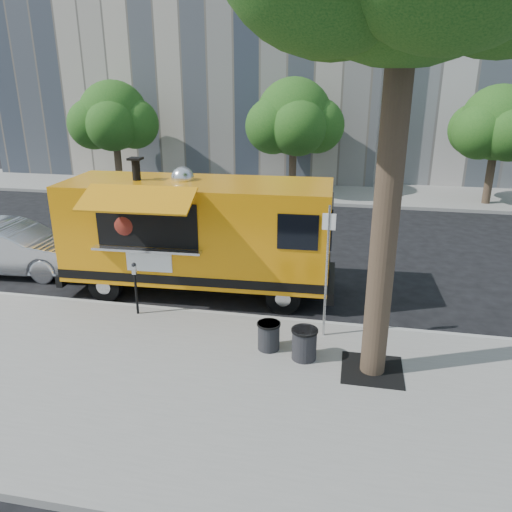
{
  "coord_description": "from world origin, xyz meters",
  "views": [
    {
      "loc": [
        2.0,
        -11.62,
        5.65
      ],
      "look_at": [
        -0.31,
        0.0,
        1.36
      ],
      "focal_mm": 35.0,
      "sensor_mm": 36.0,
      "label": 1
    }
  ],
  "objects_px": {
    "far_tree_c": "(498,123)",
    "trash_bin_left": "(304,343)",
    "far_tree_a": "(114,116)",
    "sedan": "(11,248)",
    "parking_meter": "(135,282)",
    "trash_bin_right": "(269,335)",
    "food_truck": "(197,233)",
    "sign_post": "(327,265)",
    "far_tree_b": "(294,117)"
  },
  "relations": [
    {
      "from": "trash_bin_right",
      "to": "trash_bin_left",
      "type": "bearing_deg",
      "value": -17.15
    },
    {
      "from": "parking_meter",
      "to": "trash_bin_right",
      "type": "bearing_deg",
      "value": -16.57
    },
    {
      "from": "sign_post",
      "to": "parking_meter",
      "type": "distance_m",
      "value": 4.64
    },
    {
      "from": "far_tree_a",
      "to": "food_truck",
      "type": "relative_size",
      "value": 0.72
    },
    {
      "from": "food_truck",
      "to": "sedan",
      "type": "distance_m",
      "value": 6.04
    },
    {
      "from": "far_tree_b",
      "to": "sedan",
      "type": "relative_size",
      "value": 1.17
    },
    {
      "from": "far_tree_a",
      "to": "trash_bin_right",
      "type": "relative_size",
      "value": 8.84
    },
    {
      "from": "sign_post",
      "to": "trash_bin_left",
      "type": "distance_m",
      "value": 1.75
    },
    {
      "from": "far_tree_c",
      "to": "parking_meter",
      "type": "height_order",
      "value": "far_tree_c"
    },
    {
      "from": "food_truck",
      "to": "trash_bin_right",
      "type": "xyz_separation_m",
      "value": [
        2.47,
        -2.94,
        -1.23
      ]
    },
    {
      "from": "far_tree_b",
      "to": "parking_meter",
      "type": "bearing_deg",
      "value": -98.1
    },
    {
      "from": "trash_bin_left",
      "to": "trash_bin_right",
      "type": "xyz_separation_m",
      "value": [
        -0.78,
        0.24,
        -0.03
      ]
    },
    {
      "from": "far_tree_a",
      "to": "sedan",
      "type": "distance_m",
      "value": 12.0
    },
    {
      "from": "far_tree_a",
      "to": "trash_bin_right",
      "type": "bearing_deg",
      "value": -54.57
    },
    {
      "from": "parking_meter",
      "to": "food_truck",
      "type": "distance_m",
      "value": 2.27
    },
    {
      "from": "sign_post",
      "to": "food_truck",
      "type": "xyz_separation_m",
      "value": [
        -3.58,
        2.12,
        -0.14
      ]
    },
    {
      "from": "far_tree_c",
      "to": "food_truck",
      "type": "xyz_separation_m",
      "value": [
        -10.03,
        -11.83,
        -2.01
      ]
    },
    {
      "from": "far_tree_c",
      "to": "trash_bin_left",
      "type": "relative_size",
      "value": 7.85
    },
    {
      "from": "sedan",
      "to": "trash_bin_left",
      "type": "bearing_deg",
      "value": -114.78
    },
    {
      "from": "far_tree_b",
      "to": "food_truck",
      "type": "bearing_deg",
      "value": -94.87
    },
    {
      "from": "far_tree_c",
      "to": "parking_meter",
      "type": "bearing_deg",
      "value": -128.66
    },
    {
      "from": "sign_post",
      "to": "parking_meter",
      "type": "relative_size",
      "value": 2.25
    },
    {
      "from": "far_tree_b",
      "to": "trash_bin_right",
      "type": "height_order",
      "value": "far_tree_b"
    },
    {
      "from": "far_tree_b",
      "to": "food_truck",
      "type": "xyz_separation_m",
      "value": [
        -1.03,
        -12.13,
        -2.13
      ]
    },
    {
      "from": "far_tree_a",
      "to": "food_truck",
      "type": "height_order",
      "value": "far_tree_a"
    },
    {
      "from": "far_tree_a",
      "to": "food_truck",
      "type": "xyz_separation_m",
      "value": [
        7.97,
        -11.73,
        -2.07
      ]
    },
    {
      "from": "food_truck",
      "to": "far_tree_c",
      "type": "bearing_deg",
      "value": 47.49
    },
    {
      "from": "far_tree_c",
      "to": "trash_bin_right",
      "type": "distance_m",
      "value": 16.91
    },
    {
      "from": "food_truck",
      "to": "trash_bin_left",
      "type": "bearing_deg",
      "value": -46.57
    },
    {
      "from": "far_tree_c",
      "to": "trash_bin_left",
      "type": "distance_m",
      "value": 16.78
    },
    {
      "from": "parking_meter",
      "to": "trash_bin_left",
      "type": "height_order",
      "value": "parking_meter"
    },
    {
      "from": "far_tree_a",
      "to": "parking_meter",
      "type": "relative_size",
      "value": 4.01
    },
    {
      "from": "far_tree_b",
      "to": "parking_meter",
      "type": "xyz_separation_m",
      "value": [
        -2.0,
        -14.05,
        -2.85
      ]
    },
    {
      "from": "far_tree_b",
      "to": "food_truck",
      "type": "distance_m",
      "value": 12.36
    },
    {
      "from": "food_truck",
      "to": "parking_meter",
      "type": "bearing_deg",
      "value": -118.98
    },
    {
      "from": "trash_bin_right",
      "to": "far_tree_b",
      "type": "bearing_deg",
      "value": 95.46
    },
    {
      "from": "sign_post",
      "to": "far_tree_b",
      "type": "bearing_deg",
      "value": 100.15
    },
    {
      "from": "far_tree_b",
      "to": "sedan",
      "type": "height_order",
      "value": "far_tree_b"
    },
    {
      "from": "far_tree_b",
      "to": "far_tree_c",
      "type": "distance_m",
      "value": 9.01
    },
    {
      "from": "trash_bin_left",
      "to": "sedan",
      "type": "bearing_deg",
      "value": 159.36
    },
    {
      "from": "sign_post",
      "to": "food_truck",
      "type": "bearing_deg",
      "value": 149.42
    },
    {
      "from": "far_tree_c",
      "to": "food_truck",
      "type": "distance_m",
      "value": 15.64
    },
    {
      "from": "far_tree_a",
      "to": "sedan",
      "type": "relative_size",
      "value": 1.13
    },
    {
      "from": "far_tree_a",
      "to": "sedan",
      "type": "height_order",
      "value": "far_tree_a"
    },
    {
      "from": "far_tree_c",
      "to": "food_truck",
      "type": "relative_size",
      "value": 0.7
    },
    {
      "from": "trash_bin_right",
      "to": "sign_post",
      "type": "bearing_deg",
      "value": 36.6
    },
    {
      "from": "far_tree_b",
      "to": "trash_bin_right",
      "type": "distance_m",
      "value": 15.51
    },
    {
      "from": "far_tree_b",
      "to": "sign_post",
      "type": "height_order",
      "value": "far_tree_b"
    },
    {
      "from": "trash_bin_left",
      "to": "trash_bin_right",
      "type": "relative_size",
      "value": 1.1
    },
    {
      "from": "far_tree_b",
      "to": "sign_post",
      "type": "bearing_deg",
      "value": -79.85
    }
  ]
}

